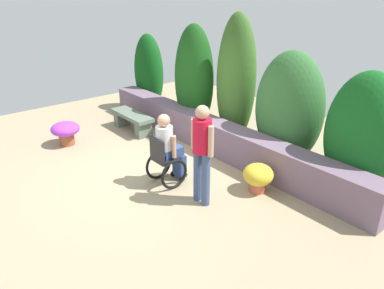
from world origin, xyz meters
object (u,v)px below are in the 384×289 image
object	(u,v)px
flower_pot_purple_near	(66,131)
flower_pot_terracotta_by_wall	(258,176)
person_in_wheelchair	(167,152)
person_standing_companion	(202,149)
stone_bench	(132,120)

from	to	relation	value
flower_pot_purple_near	flower_pot_terracotta_by_wall	size ratio (longest dim) A/B	1.19
person_in_wheelchair	flower_pot_terracotta_by_wall	xyz separation A→B (m)	(1.25, 1.02, -0.33)
person_in_wheelchair	person_standing_companion	distance (m)	0.94
stone_bench	flower_pot_terracotta_by_wall	size ratio (longest dim) A/B	2.59
stone_bench	person_in_wheelchair	xyz separation A→B (m)	(2.65, -0.85, 0.33)
stone_bench	person_standing_companion	world-z (taller)	person_standing_companion
stone_bench	person_in_wheelchair	size ratio (longest dim) A/B	1.03
person_in_wheelchair	person_standing_companion	world-z (taller)	person_standing_companion
flower_pot_terracotta_by_wall	person_in_wheelchair	bearing A→B (deg)	-140.80
stone_bench	person_standing_companion	xyz separation A→B (m)	(3.52, -0.81, 0.68)
stone_bench	flower_pot_terracotta_by_wall	bearing A→B (deg)	-1.17
person_standing_companion	flower_pot_purple_near	size ratio (longest dim) A/B	2.67
flower_pot_purple_near	person_standing_companion	bearing A→B (deg)	11.75
person_in_wheelchair	flower_pot_terracotta_by_wall	world-z (taller)	person_in_wheelchair
person_in_wheelchair	flower_pot_purple_near	bearing A→B (deg)	-161.27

